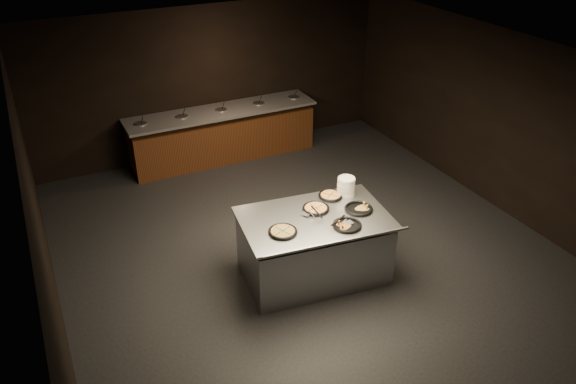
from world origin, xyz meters
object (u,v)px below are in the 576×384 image
Objects in this scene: serving_counter at (314,248)px; pan_veggie_whole at (283,231)px; plate_stack at (346,186)px; pan_cheese_whole at (316,208)px.

pan_veggie_whole is (-0.54, -0.15, 0.52)m from serving_counter.
plate_stack is 1.33m from pan_veggie_whole.
serving_counter is 5.71× the size of pan_cheese_whole.
pan_veggie_whole is at bearing -158.44° from plate_stack.
pan_cheese_whole is at bearing 63.46° from serving_counter.
pan_cheese_whole is at bearing 25.40° from pan_veggie_whole.
pan_cheese_whole reaches higher than serving_counter.
pan_veggie_whole is 0.72m from pan_cheese_whole.
serving_counter is 0.55m from pan_cheese_whole.
pan_cheese_whole is (0.11, 0.16, 0.52)m from serving_counter.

